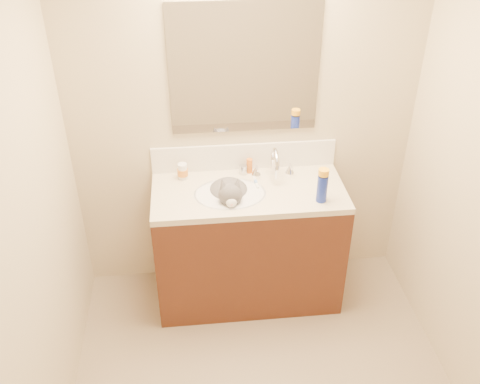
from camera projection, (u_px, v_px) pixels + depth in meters
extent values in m
cube|color=#C2B190|center=(244.00, 113.00, 3.33)|extent=(2.20, 0.04, 2.50)
cube|color=#C2B190|center=(12.00, 253.00, 2.19)|extent=(0.04, 2.50, 2.50)
cube|color=#472112|center=(248.00, 247.00, 3.56)|extent=(1.20, 0.55, 0.82)
cube|color=beige|center=(249.00, 192.00, 3.32)|extent=(1.20, 0.55, 0.04)
ellipsoid|color=white|center=(230.00, 203.00, 3.31)|extent=(0.45, 0.36, 0.14)
cylinder|color=silver|center=(273.00, 166.00, 3.45)|extent=(0.04, 0.04, 0.11)
torus|color=silver|center=(275.00, 163.00, 3.37)|extent=(0.03, 0.20, 0.20)
cylinder|color=silver|center=(277.00, 174.00, 3.31)|extent=(0.03, 0.03, 0.06)
cone|color=silver|center=(256.00, 170.00, 3.45)|extent=(0.06, 0.06, 0.06)
cone|color=silver|center=(290.00, 168.00, 3.47)|extent=(0.06, 0.06, 0.06)
ellipsoid|color=#4D4A4D|center=(229.00, 196.00, 3.35)|extent=(0.27, 0.31, 0.20)
ellipsoid|color=#4D4A4D|center=(230.00, 195.00, 3.18)|extent=(0.15, 0.13, 0.14)
ellipsoid|color=#4D4A4D|center=(230.00, 195.00, 3.25)|extent=(0.10, 0.10, 0.13)
cone|color=#4D4A4D|center=(223.00, 184.00, 3.15)|extent=(0.07, 0.07, 0.09)
cone|color=#4D4A4D|center=(237.00, 183.00, 3.16)|extent=(0.07, 0.07, 0.09)
ellipsoid|color=silver|center=(231.00, 203.00, 3.14)|extent=(0.06, 0.05, 0.06)
ellipsoid|color=silver|center=(230.00, 205.00, 3.26)|extent=(0.10, 0.07, 0.12)
sphere|color=tan|center=(232.00, 205.00, 3.12)|extent=(0.01, 0.01, 0.01)
cylinder|color=#4D4A4D|center=(249.00, 204.00, 3.38)|extent=(0.09, 0.22, 0.04)
cube|color=silver|center=(244.00, 156.00, 3.48)|extent=(1.20, 0.02, 0.18)
cube|color=white|center=(245.00, 69.00, 3.16)|extent=(0.90, 0.02, 0.80)
cylinder|color=white|center=(183.00, 171.00, 3.39)|extent=(0.07, 0.07, 0.11)
cylinder|color=orange|center=(183.00, 172.00, 3.40)|extent=(0.08, 0.08, 0.04)
cylinder|color=#B7B7BC|center=(243.00, 170.00, 3.46)|extent=(0.06, 0.06, 0.06)
cylinder|color=orange|center=(249.00, 166.00, 3.46)|extent=(0.05, 0.05, 0.10)
cube|color=white|center=(256.00, 182.00, 3.38)|extent=(0.02, 0.14, 0.01)
cube|color=#6E9DEB|center=(256.00, 182.00, 3.37)|extent=(0.02, 0.03, 0.02)
cylinder|color=#16299E|center=(322.00, 189.00, 3.16)|extent=(0.08, 0.08, 0.17)
cylinder|color=#FFAF1A|center=(324.00, 172.00, 3.10)|extent=(0.08, 0.08, 0.04)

